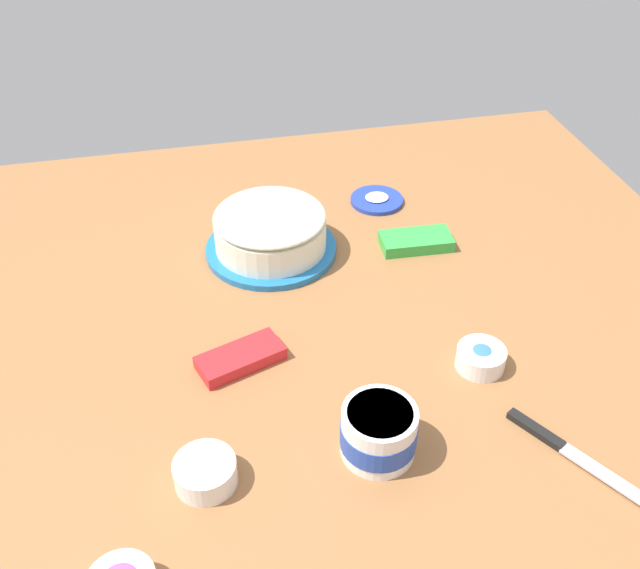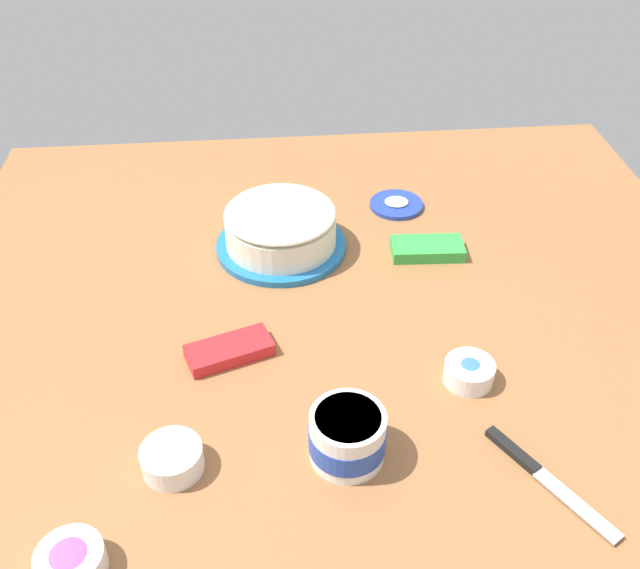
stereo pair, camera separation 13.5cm
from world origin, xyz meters
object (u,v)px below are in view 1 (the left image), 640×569
object	(u,v)px
frosting_tub	(379,431)
frosting_tub_lid	(377,200)
sprinkle_bowl_pink	(205,472)
candy_box_lower	(416,241)
candy_box_upper	(241,358)
spreading_knife	(563,447)
sprinkle_bowl_blue	(481,357)
frosted_cake	(270,232)

from	to	relation	value
frosting_tub	frosting_tub_lid	xyz separation A→B (m)	(-0.20, -0.68, -0.04)
frosting_tub	sprinkle_bowl_pink	xyz separation A→B (m)	(0.26, 0.00, -0.02)
frosting_tub_lid	sprinkle_bowl_pink	xyz separation A→B (m)	(0.45, 0.68, 0.02)
sprinkle_bowl_pink	candy_box_lower	size ratio (longest dim) A/B	0.62
frosting_tub	candy_box_upper	world-z (taller)	frosting_tub
spreading_knife	sprinkle_bowl_blue	distance (m)	0.20
frosted_cake	candy_box_upper	world-z (taller)	frosted_cake
frosting_tub_lid	spreading_knife	distance (m)	0.75
spreading_knife	sprinkle_bowl_blue	xyz separation A→B (m)	(0.05, -0.20, 0.02)
spreading_knife	sprinkle_bowl_blue	world-z (taller)	sprinkle_bowl_blue
sprinkle_bowl_blue	candy_box_upper	world-z (taller)	sprinkle_bowl_blue
spreading_knife	frosting_tub_lid	bearing A→B (deg)	-83.96
frosted_cake	candy_box_lower	size ratio (longest dim) A/B	1.84
frosted_cake	spreading_knife	xyz separation A→B (m)	(-0.35, 0.60, -0.04)
frosting_tub	sprinkle_bowl_blue	size ratio (longest dim) A/B	1.38
candy_box_upper	frosted_cake	bearing A→B (deg)	-127.55
frosting_tub_lid	candy_box_upper	bearing A→B (deg)	50.42
frosting_tub	candy_box_lower	xyz separation A→B (m)	(-0.23, -0.50, -0.03)
spreading_knife	sprinkle_bowl_pink	xyz separation A→B (m)	(0.53, -0.06, 0.02)
spreading_knife	candy_box_upper	size ratio (longest dim) A/B	1.44
spreading_knife	candy_box_upper	bearing A→B (deg)	-32.88
frosting_tub_lid	sprinkle_bowl_blue	bearing A→B (deg)	92.61
frosted_cake	frosting_tub_lid	bearing A→B (deg)	-152.64
candy_box_lower	candy_box_upper	world-z (taller)	candy_box_lower
candy_box_upper	frosting_tub	bearing A→B (deg)	108.50
frosting_tub_lid	candy_box_lower	size ratio (longest dim) A/B	0.81
candy_box_lower	frosting_tub	bearing A→B (deg)	68.39
spreading_knife	candy_box_upper	distance (m)	0.54
sprinkle_bowl_blue	sprinkle_bowl_pink	size ratio (longest dim) A/B	0.91
spreading_knife	candy_box_upper	world-z (taller)	candy_box_upper
sprinkle_bowl_blue	frosted_cake	bearing A→B (deg)	-54.39
frosting_tub	candy_box_upper	bearing A→B (deg)	-52.56
candy_box_lower	sprinkle_bowl_blue	bearing A→B (deg)	91.97
frosting_tub_lid	spreading_knife	xyz separation A→B (m)	(-0.08, 0.74, -0.00)
frosting_tub_lid	sprinkle_bowl_blue	size ratio (longest dim) A/B	1.43
spreading_knife	candy_box_upper	xyz separation A→B (m)	(0.45, -0.29, 0.01)
frosted_cake	frosting_tub_lid	world-z (taller)	frosted_cake
sprinkle_bowl_pink	candy_box_upper	world-z (taller)	sprinkle_bowl_pink
frosted_cake	frosting_tub	bearing A→B (deg)	97.52
frosting_tub	sprinkle_bowl_blue	distance (m)	0.26
sprinkle_bowl_blue	candy_box_upper	size ratio (longest dim) A/B	0.57
frosted_cake	frosting_tub_lid	size ratio (longest dim) A/B	2.26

